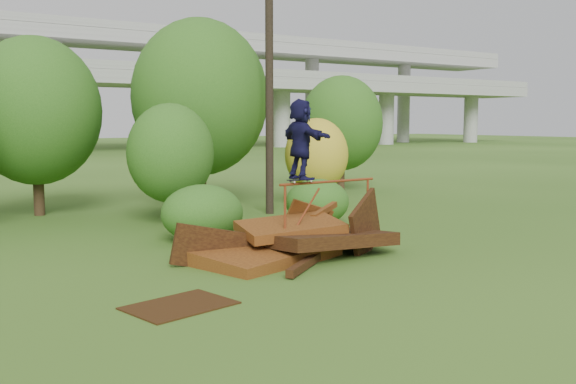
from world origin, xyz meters
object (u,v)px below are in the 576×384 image
scrap_pile (295,242)px  skater (301,139)px  flat_plate (180,306)px  utility_pole (269,57)px

scrap_pile → skater: size_ratio=2.99×
scrap_pile → flat_plate: (-4.01, -2.32, -0.37)m
skater → utility_pole: bearing=-24.8°
skater → flat_plate: bearing=119.4°
flat_plate → utility_pole: bearing=50.7°
flat_plate → scrap_pile: bearing=30.1°
scrap_pile → utility_pole: 9.12m
utility_pole → scrap_pile: bearing=-116.8°
scrap_pile → utility_pole: (3.40, 6.72, 5.15)m
scrap_pile → skater: skater is taller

